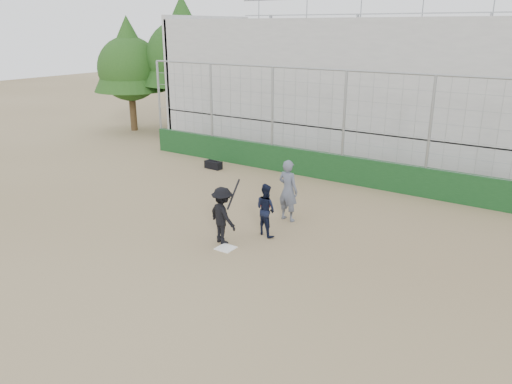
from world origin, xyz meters
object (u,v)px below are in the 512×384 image
Objects in this scene: batter_at_plate at (223,215)px; catcher_crouched at (266,218)px; umpire at (288,193)px; equipment_bag at (213,165)px.

catcher_crouched is at bearing 58.12° from batter_at_plate.
umpire is 6.22m from equipment_bag.
catcher_crouched is at bearing -39.76° from equipment_bag.
umpire is (-0.06, 1.30, 0.32)m from catcher_crouched.
umpire is at bearing -30.86° from equipment_bag.
batter_at_plate is 1.04× the size of umpire.
catcher_crouched is at bearing 101.87° from umpire.
umpire reaches higher than catcher_crouched.
batter_at_plate is 2.30× the size of equipment_bag.
batter_at_plate is 1.27m from catcher_crouched.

